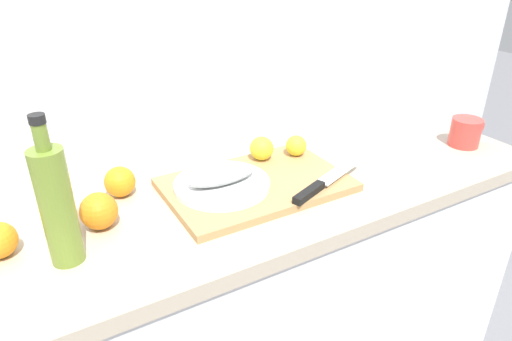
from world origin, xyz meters
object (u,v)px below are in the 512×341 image
fish_fillet (222,175)px  lemon_0 (296,146)px  olive_oil_bottle (57,205)px  coffee_mug_2 (466,132)px  chef_knife (321,184)px  orange_0 (120,182)px  cutting_board (256,184)px  white_plate (222,184)px

fish_fillet → lemon_0: lemon_0 is taller
olive_oil_bottle → coffee_mug_2: olive_oil_bottle is taller
chef_knife → lemon_0: 0.19m
olive_oil_bottle → coffee_mug_2: size_ratio=2.36×
fish_fillet → orange_0: bearing=151.1°
chef_knife → lemon_0: size_ratio=4.83×
cutting_board → fish_fillet: bearing=170.7°
cutting_board → coffee_mug_2: 0.69m
cutting_board → lemon_0: 0.20m
cutting_board → olive_oil_bottle: size_ratio=1.48×
fish_fillet → cutting_board: bearing=-9.3°
lemon_0 → white_plate: bearing=-166.5°
cutting_board → white_plate: size_ratio=1.91×
cutting_board → olive_oil_bottle: bearing=-172.0°
white_plate → olive_oil_bottle: size_ratio=0.78×
cutting_board → white_plate: (-0.09, 0.01, 0.02)m
chef_knife → orange_0: orange_0 is taller
white_plate → olive_oil_bottle: (-0.38, -0.08, 0.10)m
white_plate → coffee_mug_2: (0.78, -0.10, 0.02)m
white_plate → fish_fillet: 0.03m
white_plate → chef_knife: size_ratio=0.85×
coffee_mug_2 → orange_0: 1.02m
coffee_mug_2 → orange_0: size_ratio=1.71×
cutting_board → olive_oil_bottle: olive_oil_bottle is taller
fish_fillet → white_plate: bearing=26.6°
cutting_board → lemon_0: size_ratio=7.78×
white_plate → lemon_0: 0.27m
fish_fillet → orange_0: 0.25m
fish_fillet → coffee_mug_2: size_ratio=1.37×
white_plate → orange_0: size_ratio=3.14×
chef_knife → olive_oil_bottle: bearing=154.7°
white_plate → coffee_mug_2: size_ratio=1.83×
lemon_0 → orange_0: lemon_0 is taller
white_plate → orange_0: orange_0 is taller
coffee_mug_2 → orange_0: coffee_mug_2 is taller
fish_fillet → coffee_mug_2: (0.78, -0.10, -0.01)m
orange_0 → cutting_board: bearing=-23.8°
fish_fillet → chef_knife: (0.21, -0.12, -0.02)m
white_plate → olive_oil_bottle: bearing=-168.1°
chef_knife → olive_oil_bottle: size_ratio=0.92×
cutting_board → orange_0: orange_0 is taller
chef_knife → olive_oil_bottle: olive_oil_bottle is taller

